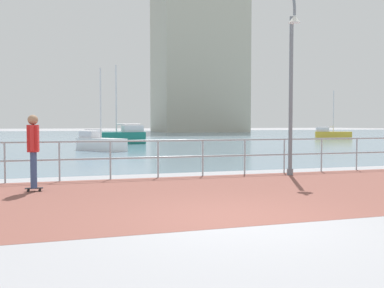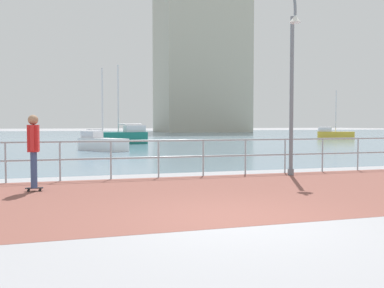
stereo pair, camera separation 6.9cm
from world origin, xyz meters
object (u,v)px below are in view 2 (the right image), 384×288
Objects in this scene: skateboarder at (33,145)px; sailboat_ivory at (101,143)px; sailboat_red at (120,137)px; lamppost at (293,77)px; sailboat_navy at (334,134)px.

sailboat_ivory is (2.78, 15.23, -0.63)m from skateboarder.
lamppost is at bearing -83.72° from sailboat_red.
sailboat_ivory is (-4.60, 14.26, -2.56)m from lamppost.
sailboat_red is at bearing 78.10° from skateboarder.
sailboat_ivory is at bearing 79.65° from skateboarder.
skateboarder is at bearing -134.78° from sailboat_navy.
lamppost is 22.65m from sailboat_red.
sailboat_navy is (23.23, 5.01, -0.10)m from sailboat_red.
skateboarder is at bearing -100.35° from sailboat_ivory.
sailboat_red is (-2.46, 22.39, -2.44)m from lamppost.
lamppost is 7.69m from skateboarder.
sailboat_red reaches higher than skateboarder.
lamppost is at bearing -72.12° from sailboat_ivory.
skateboarder is 0.29× the size of sailboat_red.
sailboat_red is 1.21× the size of sailboat_navy.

